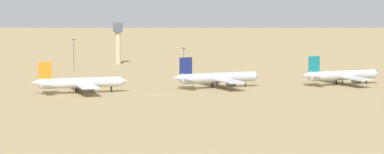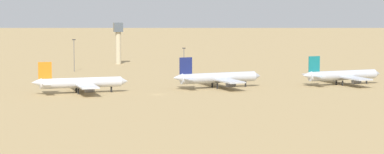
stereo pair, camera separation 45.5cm
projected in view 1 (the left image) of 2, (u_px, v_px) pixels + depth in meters
ground at (158, 95)px, 356.76m from camera, size 4000.00×4000.00×0.00m
parked_jet_orange_3 at (80, 83)px, 360.71m from camera, size 41.22×34.75×13.61m
parked_jet_navy_4 at (217, 78)px, 380.02m from camera, size 42.73×36.43×14.15m
parked_jet_teal_5 at (342, 75)px, 392.49m from camera, size 41.41×35.29×13.71m
control_tower at (118, 39)px, 503.49m from camera, size 5.20×5.20×24.45m
light_pole_west at (184, 57)px, 461.64m from camera, size 1.80×0.50×12.55m
light_pole_mid at (74, 53)px, 457.69m from camera, size 1.80×0.50×17.34m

